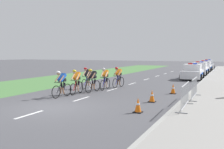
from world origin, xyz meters
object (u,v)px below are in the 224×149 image
crowd_barrier_front (185,96)px  traffic_cone_near (173,89)px  cyclist_second (77,81)px  crowd_barrier_middle (194,88)px  police_car_second (199,69)px  police_car_third (204,67)px  traffic_cone_far (152,96)px  police_car_furthest (208,65)px  traffic_cone_mid (138,105)px  cyclist_lead (62,84)px  cyclist_fourth (105,78)px  cyclist_fifth (87,78)px  cyclist_third (93,80)px  cyclist_sixth (118,77)px  police_car_nearest (193,72)px

crowd_barrier_front → traffic_cone_near: size_ratio=3.63×
cyclist_second → crowd_barrier_middle: bearing=7.7°
police_car_second → police_car_third: same height
crowd_barrier_middle → traffic_cone_far: bearing=-142.2°
police_car_second → crowd_barrier_front: (1.58, -20.85, -0.03)m
police_car_furthest → crowd_barrier_front: police_car_furthest is taller
traffic_cone_mid → traffic_cone_near: bearing=86.9°
cyclist_lead → traffic_cone_far: cyclist_lead is taller
cyclist_fourth → crowd_barrier_middle: cyclist_fourth is taller
cyclist_fourth → crowd_barrier_middle: bearing=-14.2°
traffic_cone_mid → crowd_barrier_front: bearing=33.9°
cyclist_second → traffic_cone_near: cyclist_second is taller
cyclist_fifth → police_car_furthest: (5.93, 28.73, -0.11)m
cyclist_second → police_car_third: 26.02m
traffic_cone_near → crowd_barrier_middle: bearing=-49.9°
cyclist_lead → police_car_second: 20.96m
police_car_third → cyclist_lead: bearing=-101.4°
cyclist_third → crowd_barrier_middle: size_ratio=0.74×
cyclist_fifth → cyclist_sixth: size_ratio=1.00×
police_car_furthest → traffic_cone_mid: bearing=-90.3°
cyclist_fifth → traffic_cone_near: 6.09m
cyclist_fourth → cyclist_fifth: same height
cyclist_fifth → cyclist_fourth: bearing=-0.7°
cyclist_second → cyclist_sixth: (1.09, 3.94, 0.00)m
cyclist_second → police_car_nearest: (5.23, 12.75, -0.11)m
cyclist_lead → police_car_furthest: 32.96m
cyclist_sixth → traffic_cone_mid: size_ratio=2.69×
police_car_furthest → traffic_cone_far: (-0.29, -31.77, -0.37)m
traffic_cone_near → traffic_cone_far: 3.26m
cyclist_second → cyclist_fourth: 2.58m
police_car_nearest → traffic_cone_far: (-0.28, -13.30, -0.37)m
cyclist_lead → crowd_barrier_front: (6.98, -0.60, -0.14)m
cyclist_third → police_car_second: bearing=75.2°
cyclist_third → police_car_second: police_car_second is taller
crowd_barrier_front → cyclist_lead: bearing=175.1°
cyclist_third → crowd_barrier_middle: bearing=-1.8°
police_car_nearest → police_car_furthest: 18.48m
cyclist_second → traffic_cone_mid: size_ratio=2.69×
cyclist_lead → traffic_cone_near: (5.54, 3.97, -0.48)m
cyclist_lead → cyclist_third: same height
cyclist_second → crowd_barrier_middle: 6.91m
cyclist_fourth → police_car_furthest: police_car_furthest is taller
cyclist_fourth → traffic_cone_far: size_ratio=2.69×
police_car_third → traffic_cone_far: bearing=-90.6°
police_car_third → crowd_barrier_front: police_car_third is taller
cyclist_sixth → traffic_cone_near: size_ratio=2.69×
cyclist_fifth → crowd_barrier_front: (7.51, -4.39, -0.14)m
traffic_cone_near → traffic_cone_far: bearing=-97.5°
police_car_furthest → crowd_barrier_middle: police_car_furthest is taller
police_car_nearest → police_car_third: same height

